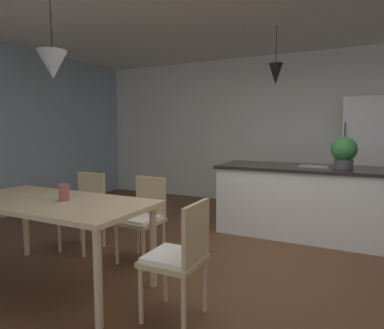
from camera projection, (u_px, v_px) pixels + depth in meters
ground_plane at (244, 280)px, 3.08m from camera, size 10.00×8.40×0.04m
wall_back_kitchen at (301, 131)px, 5.85m from camera, size 10.00×0.12×2.70m
dining_table at (52, 208)px, 2.90m from camera, size 1.80×0.85×0.76m
chair_far_right at (143, 216)px, 3.45m from camera, size 0.42×0.42×0.87m
chair_kitchen_end at (180, 256)px, 2.36m from camera, size 0.40×0.40×0.87m
chair_far_left at (84, 208)px, 3.81m from camera, size 0.42×0.42×0.87m
kitchen_island at (306, 200)px, 4.29m from camera, size 2.24×0.89×0.91m
refrigerator at (367, 159)px, 5.08m from camera, size 0.71×0.67×1.85m
pendant_over_table at (53, 65)px, 2.88m from camera, size 0.25×0.25×0.89m
pendant_over_island_main at (276, 74)px, 4.31m from camera, size 0.18×0.18×0.74m
potted_plant_on_island at (344, 151)px, 4.04m from camera, size 0.30×0.30×0.39m
vase_on_dining_table at (64, 192)px, 2.85m from camera, size 0.09×0.09×0.15m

